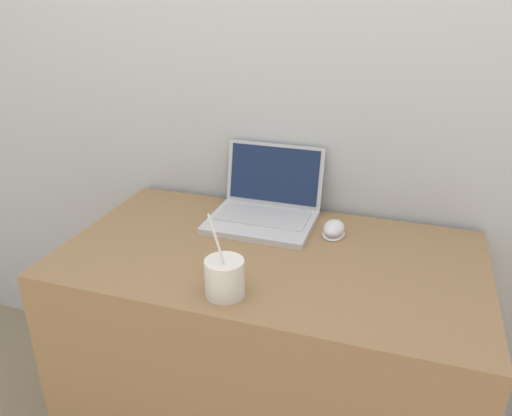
# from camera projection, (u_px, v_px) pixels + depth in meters

# --- Properties ---
(wall_back) EXTENTS (7.00, 0.04, 2.50)m
(wall_back) POSITION_uv_depth(u_px,v_px,m) (306.00, 54.00, 1.55)
(wall_back) COLOR silver
(wall_back) RESTS_ON ground_plane
(desk) EXTENTS (1.20, 0.67, 0.74)m
(desk) POSITION_uv_depth(u_px,v_px,m) (269.00, 355.00, 1.58)
(desk) COLOR #936D47
(desk) RESTS_ON ground_plane
(laptop) EXTENTS (0.33, 0.30, 0.22)m
(laptop) POSITION_uv_depth(u_px,v_px,m) (265.00, 206.00, 1.62)
(laptop) COLOR silver
(laptop) RESTS_ON desk
(drink_cup) EXTENTS (0.10, 0.10, 0.22)m
(drink_cup) POSITION_uv_depth(u_px,v_px,m) (225.00, 277.00, 1.22)
(drink_cup) COLOR silver
(drink_cup) RESTS_ON desk
(computer_mouse) EXTENTS (0.07, 0.10, 0.04)m
(computer_mouse) POSITION_uv_depth(u_px,v_px,m) (334.00, 229.00, 1.53)
(computer_mouse) COLOR white
(computer_mouse) RESTS_ON desk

